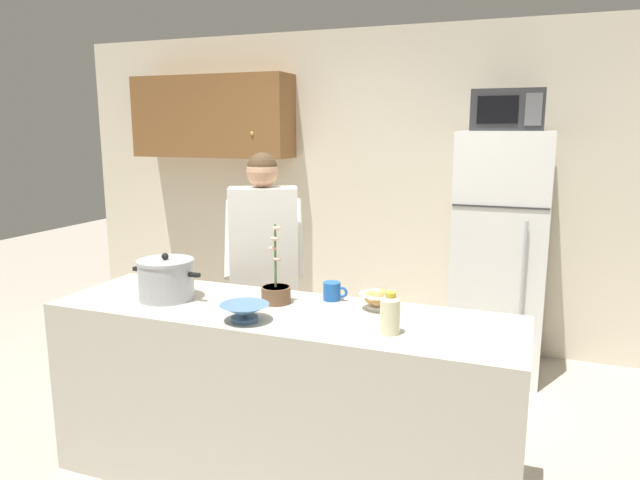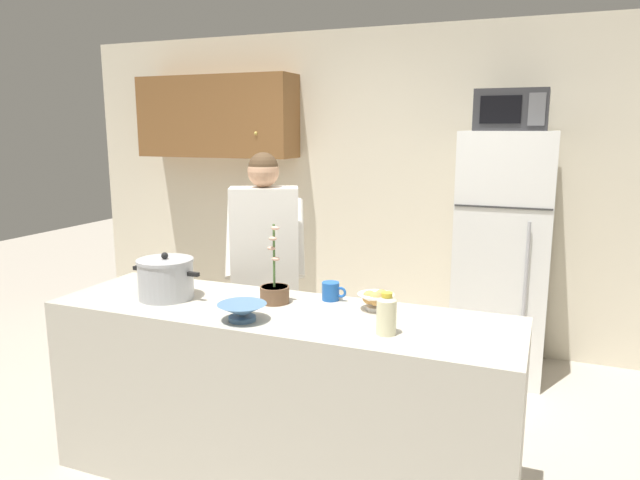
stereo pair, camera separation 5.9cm
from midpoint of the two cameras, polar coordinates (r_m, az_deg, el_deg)
name	(u,v)px [view 2 (the right image)]	position (r m, az deg, el deg)	size (l,w,h in m)	color
ground_plane	(281,478)	(3.26, -3.33, -22.44)	(14.00, 14.00, 0.00)	#B2A899
back_wall_unit	(367,176)	(4.95, 5.04, 6.29)	(6.00, 0.48, 2.60)	beige
kitchen_island	(280,397)	(3.03, -3.43, -15.17)	(2.33, 0.68, 0.92)	#BCB7A8
refrigerator	(503,255)	(4.41, 17.99, -1.44)	(0.64, 0.68, 1.78)	white
microwave	(512,110)	(4.30, 18.80, 12.04)	(0.48, 0.37, 0.28)	#2D2D30
person_near_pot	(265,252)	(3.64, -5.00, -1.19)	(0.61, 0.56, 1.65)	black
cooking_pot	(166,278)	(3.12, -14.45, -3.70)	(0.40, 0.29, 0.25)	#ADAFB5
coffee_mug	(331,291)	(3.00, 1.68, -5.08)	(0.13, 0.09, 0.10)	#1E59B2
bread_bowl	(376,300)	(2.85, 6.11, -5.88)	(0.18, 0.18, 0.10)	white
empty_bowl	(242,311)	(2.71, -7.08, -6.96)	(0.23, 0.23, 0.08)	#4C7299
bottle_near_edge	(387,314)	(2.52, 7.26, -7.24)	(0.09, 0.09, 0.19)	beige
potted_orchid	(275,291)	(2.96, -3.94, -5.03)	(0.15, 0.15, 0.41)	brown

